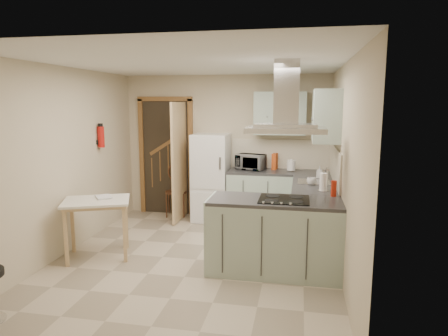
% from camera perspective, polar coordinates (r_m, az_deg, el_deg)
% --- Properties ---
extents(floor, '(4.20, 4.20, 0.00)m').
position_cam_1_polar(floor, '(5.36, -4.00, -12.91)').
color(floor, '#B8A88F').
rests_on(floor, ground).
extents(ceiling, '(4.20, 4.20, 0.00)m').
position_cam_1_polar(ceiling, '(4.98, -4.34, 14.75)').
color(ceiling, silver).
rests_on(ceiling, back_wall).
extents(back_wall, '(3.60, 0.00, 3.60)m').
position_cam_1_polar(back_wall, '(7.05, 0.26, 3.02)').
color(back_wall, '#C4B698').
rests_on(back_wall, floor).
extents(left_wall, '(0.00, 4.20, 4.20)m').
position_cam_1_polar(left_wall, '(5.76, -21.75, 0.90)').
color(left_wall, '#C4B698').
rests_on(left_wall, floor).
extents(right_wall, '(0.00, 4.20, 4.20)m').
position_cam_1_polar(right_wall, '(4.88, 16.70, -0.23)').
color(right_wall, '#C4B698').
rests_on(right_wall, floor).
extents(doorway, '(1.10, 0.12, 2.10)m').
position_cam_1_polar(doorway, '(7.33, -8.27, 1.59)').
color(doorway, brown).
rests_on(doorway, floor).
extents(fridge, '(0.60, 0.60, 1.50)m').
position_cam_1_polar(fridge, '(6.88, -1.85, -1.36)').
color(fridge, white).
rests_on(fridge, floor).
extents(counter_back, '(1.08, 0.60, 0.90)m').
position_cam_1_polar(counter_back, '(6.81, 5.26, -4.09)').
color(counter_back, '#9EB2A0').
rests_on(counter_back, floor).
extents(counter_right, '(0.60, 1.95, 0.90)m').
position_cam_1_polar(counter_right, '(6.13, 12.51, -5.81)').
color(counter_right, '#9EB2A0').
rests_on(counter_right, floor).
extents(splashback, '(1.68, 0.02, 0.50)m').
position_cam_1_polar(splashback, '(6.94, 8.05, 1.99)').
color(splashback, beige).
rests_on(splashback, counter_back).
extents(wall_cabinet_back, '(0.85, 0.35, 0.70)m').
position_cam_1_polar(wall_cabinet_back, '(6.73, 8.03, 7.74)').
color(wall_cabinet_back, '#9EB2A0').
rests_on(wall_cabinet_back, back_wall).
extents(wall_cabinet_right, '(0.35, 0.90, 0.70)m').
position_cam_1_polar(wall_cabinet_right, '(5.65, 14.36, 7.25)').
color(wall_cabinet_right, '#9EB2A0').
rests_on(wall_cabinet_right, right_wall).
extents(peninsula, '(1.55, 0.65, 0.90)m').
position_cam_1_polar(peninsula, '(4.88, 7.25, -9.60)').
color(peninsula, '#9EB2A0').
rests_on(peninsula, floor).
extents(hob, '(0.58, 0.50, 0.01)m').
position_cam_1_polar(hob, '(4.75, 8.57, -4.44)').
color(hob, black).
rests_on(hob, peninsula).
extents(extractor_hood, '(0.90, 0.55, 0.10)m').
position_cam_1_polar(extractor_hood, '(4.62, 8.82, 5.41)').
color(extractor_hood, silver).
rests_on(extractor_hood, ceiling).
extents(sink, '(0.45, 0.40, 0.01)m').
position_cam_1_polar(sink, '(5.85, 12.71, -1.95)').
color(sink, silver).
rests_on(sink, counter_right).
extents(fire_extinguisher, '(0.10, 0.10, 0.32)m').
position_cam_1_polar(fire_extinguisher, '(6.47, -17.16, 4.25)').
color(fire_extinguisher, '#B2140F').
rests_on(fire_extinguisher, left_wall).
extents(drop_leaf_table, '(1.00, 0.89, 0.78)m').
position_cam_1_polar(drop_leaf_table, '(5.56, -17.59, -8.25)').
color(drop_leaf_table, tan).
rests_on(drop_leaf_table, floor).
extents(bentwood_chair, '(0.45, 0.45, 0.87)m').
position_cam_1_polar(bentwood_chair, '(7.26, -6.88, -3.41)').
color(bentwood_chair, '#472917').
rests_on(bentwood_chair, floor).
extents(microwave, '(0.53, 0.42, 0.26)m').
position_cam_1_polar(microwave, '(6.79, 3.83, 0.86)').
color(microwave, black).
rests_on(microwave, counter_back).
extents(kettle, '(0.15, 0.15, 0.21)m').
position_cam_1_polar(kettle, '(6.68, 9.58, 0.39)').
color(kettle, white).
rests_on(kettle, counter_back).
extents(cereal_box, '(0.10, 0.19, 0.27)m').
position_cam_1_polar(cereal_box, '(6.85, 7.26, 0.95)').
color(cereal_box, '#C64917').
rests_on(cereal_box, counter_back).
extents(soap_bottle, '(0.09, 0.10, 0.18)m').
position_cam_1_polar(soap_bottle, '(6.21, 13.49, -0.56)').
color(soap_bottle, '#A1A2AD').
rests_on(soap_bottle, counter_right).
extents(paper_towel, '(0.12, 0.12, 0.24)m').
position_cam_1_polar(paper_towel, '(5.28, 14.01, -1.92)').
color(paper_towel, white).
rests_on(paper_towel, counter_right).
extents(cup, '(0.13, 0.13, 0.10)m').
position_cam_1_polar(cup, '(5.65, 12.40, -1.88)').
color(cup, silver).
rests_on(cup, counter_right).
extents(red_bottle, '(0.08, 0.08, 0.19)m').
position_cam_1_polar(red_bottle, '(5.03, 15.40, -2.85)').
color(red_bottle, red).
rests_on(red_bottle, peninsula).
extents(book, '(0.30, 0.32, 0.11)m').
position_cam_1_polar(book, '(5.53, -17.80, -3.58)').
color(book, maroon).
rests_on(book, drop_leaf_table).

